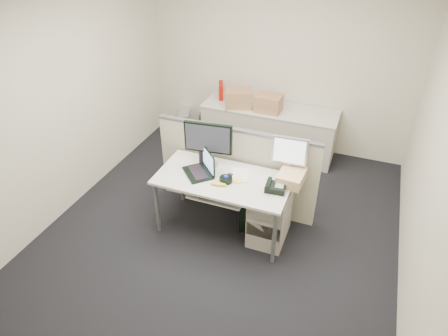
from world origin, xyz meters
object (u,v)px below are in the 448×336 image
at_px(desk_phone, 276,188).
at_px(desk, 223,183).
at_px(monitor_main, 208,145).
at_px(laptop, 198,164).

bearing_deg(desk_phone, desk, 175.29).
bearing_deg(monitor_main, desk, -42.54).
bearing_deg(laptop, desk_phone, 46.82).
relative_size(desk, desk_phone, 7.04).
bearing_deg(laptop, monitor_main, 121.99).
xyz_separation_m(desk, desk_phone, (0.60, -0.01, 0.10)).
distance_m(laptop, desk_phone, 0.91).
xyz_separation_m(monitor_main, desk_phone, (0.85, -0.19, -0.24)).
bearing_deg(desk_phone, laptop, 176.80).
height_order(desk, desk_phone, desk_phone).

